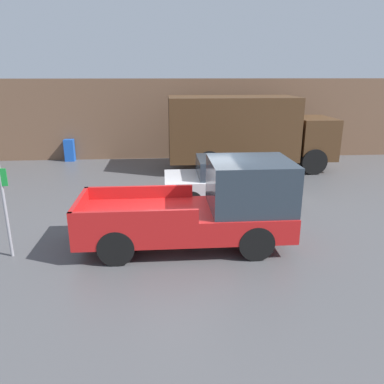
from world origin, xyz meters
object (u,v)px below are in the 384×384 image
(parking_sign, at_px, (5,206))
(pickup_truck, at_px, (208,207))
(delivery_truck, at_px, (245,130))
(car, at_px, (230,180))
(newspaper_box, at_px, (70,150))

(parking_sign, bearing_deg, pickup_truck, 3.49)
(delivery_truck, bearing_deg, parking_sign, -132.10)
(car, distance_m, parking_sign, 6.76)
(newspaper_box, bearing_deg, delivery_truck, -15.92)
(car, xyz_separation_m, delivery_truck, (1.38, 4.41, 0.97))
(pickup_truck, xyz_separation_m, parking_sign, (-4.65, -0.28, 0.26))
(parking_sign, height_order, newspaper_box, parking_sign)
(pickup_truck, height_order, newspaper_box, pickup_truck)
(car, height_order, newspaper_box, car)
(parking_sign, relative_size, newspaper_box, 2.10)
(parking_sign, bearing_deg, delivery_truck, 47.90)
(delivery_truck, bearing_deg, newspaper_box, 164.08)
(pickup_truck, distance_m, newspaper_box, 11.45)
(parking_sign, distance_m, newspaper_box, 10.31)
(pickup_truck, distance_m, delivery_truck, 8.06)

